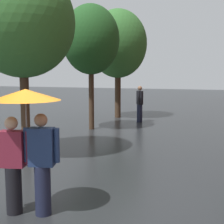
{
  "coord_description": "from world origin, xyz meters",
  "views": [
    {
      "loc": [
        2.17,
        -4.45,
        2.31
      ],
      "look_at": [
        -0.28,
        2.74,
        1.35
      ],
      "focal_mm": 49.95,
      "sensor_mm": 36.0,
      "label": 1
    }
  ],
  "objects_px": {
    "street_tree_0": "(22,23)",
    "street_tree_2": "(118,44)",
    "couple_under_umbrella": "(27,132)",
    "street_tree_1": "(91,40)",
    "pedestrian_walking_midground": "(140,104)"
  },
  "relations": [
    {
      "from": "street_tree_2",
      "to": "street_tree_1",
      "type": "bearing_deg",
      "value": -89.72
    },
    {
      "from": "street_tree_0",
      "to": "street_tree_2",
      "type": "height_order",
      "value": "street_tree_2"
    },
    {
      "from": "couple_under_umbrella",
      "to": "pedestrian_walking_midground",
      "type": "bearing_deg",
      "value": 93.34
    },
    {
      "from": "couple_under_umbrella",
      "to": "street_tree_1",
      "type": "bearing_deg",
      "value": 104.98
    },
    {
      "from": "street_tree_0",
      "to": "pedestrian_walking_midground",
      "type": "relative_size",
      "value": 3.01
    },
    {
      "from": "street_tree_0",
      "to": "street_tree_2",
      "type": "relative_size",
      "value": 0.93
    },
    {
      "from": "street_tree_1",
      "to": "street_tree_2",
      "type": "bearing_deg",
      "value": 90.28
    },
    {
      "from": "street_tree_0",
      "to": "pedestrian_walking_midground",
      "type": "height_order",
      "value": "street_tree_0"
    },
    {
      "from": "street_tree_1",
      "to": "street_tree_2",
      "type": "relative_size",
      "value": 0.91
    },
    {
      "from": "street_tree_2",
      "to": "pedestrian_walking_midground",
      "type": "height_order",
      "value": "street_tree_2"
    },
    {
      "from": "street_tree_0",
      "to": "street_tree_1",
      "type": "distance_m",
      "value": 4.39
    },
    {
      "from": "street_tree_0",
      "to": "couple_under_umbrella",
      "type": "relative_size",
      "value": 2.49
    },
    {
      "from": "couple_under_umbrella",
      "to": "street_tree_0",
      "type": "bearing_deg",
      "value": 124.73
    },
    {
      "from": "pedestrian_walking_midground",
      "to": "street_tree_2",
      "type": "bearing_deg",
      "value": 141.73
    },
    {
      "from": "street_tree_1",
      "to": "pedestrian_walking_midground",
      "type": "xyz_separation_m",
      "value": [
        1.43,
        2.44,
        -2.73
      ]
    }
  ]
}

